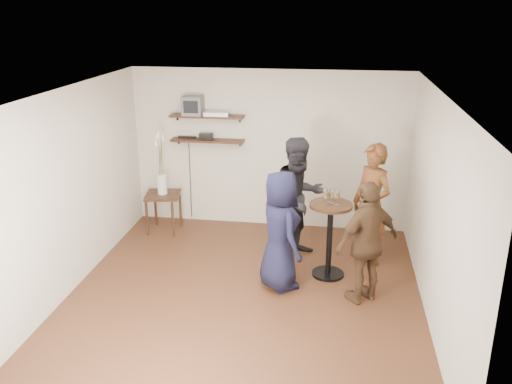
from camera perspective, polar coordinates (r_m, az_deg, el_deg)
room at (r=6.51m, az=-1.40°, el=-1.09°), size 4.58×5.08×2.68m
shelf_upper at (r=8.80m, az=-5.20°, el=7.95°), size 1.20×0.25×0.04m
shelf_lower at (r=8.89m, az=-5.12°, el=5.43°), size 1.20×0.25×0.04m
crt_monitor at (r=8.83m, az=-6.64°, el=9.04°), size 0.32×0.30×0.30m
dvd_deck at (r=8.76m, az=-4.13°, el=8.24°), size 0.40×0.24×0.06m
radio at (r=8.88m, az=-5.28°, el=5.85°), size 0.22×0.10×0.10m
power_strip at (r=9.02m, az=-7.27°, el=5.76°), size 0.30×0.05×0.03m
side_table at (r=8.93m, az=-9.76°, el=-0.83°), size 0.62×0.62×0.65m
vase_lilies at (r=8.79m, az=-9.93°, el=1.90°), size 0.20×0.21×1.07m
drinks_table at (r=7.38m, az=7.78°, el=-3.97°), size 0.58×0.58×1.05m
wine_glass_fl at (r=7.14m, az=7.35°, el=-0.21°), size 0.07×0.07×0.22m
wine_glass_fr at (r=7.14m, az=8.54°, el=-0.28°), size 0.07×0.07×0.22m
wine_glass_bl at (r=7.25m, az=7.68°, el=-0.13°), size 0.06×0.06×0.19m
wine_glass_br at (r=7.21m, az=8.06°, el=-0.19°), size 0.07×0.07×0.20m
person_plaid at (r=7.79m, az=12.03°, el=-1.33°), size 0.74×0.76×1.76m
person_dark at (r=7.86m, az=4.54°, el=-0.63°), size 1.11×1.07×1.79m
person_navy at (r=6.99m, az=2.52°, el=-4.09°), size 0.84×0.93×1.59m
person_brown at (r=6.80m, az=11.63°, el=-5.24°), size 0.96×0.87×1.58m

